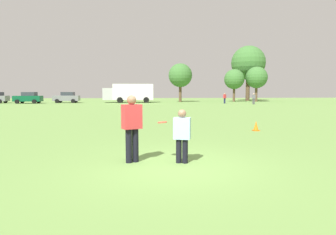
{
  "coord_description": "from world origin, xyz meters",
  "views": [
    {
      "loc": [
        -0.76,
        -7.49,
        1.95
      ],
      "look_at": [
        0.02,
        1.38,
        1.15
      ],
      "focal_mm": 31.14,
      "sensor_mm": 36.0,
      "label": 1
    }
  ],
  "objects": [
    {
      "name": "tree_center_elm",
      "position": [
        16.39,
        46.17,
        4.18
      ],
      "size": [
        3.74,
        3.74,
        6.08
      ],
      "color": "brown",
      "rests_on": "ground"
    },
    {
      "name": "player_defender",
      "position": [
        0.3,
        0.26,
        0.82
      ],
      "size": [
        0.5,
        0.37,
        1.46
      ],
      "color": "black",
      "rests_on": "ground"
    },
    {
      "name": "player_thrower",
      "position": [
        -1.05,
        0.45,
        1.04
      ],
      "size": [
        0.58,
        0.48,
        1.84
      ],
      "color": "black",
      "rests_on": "ground"
    },
    {
      "name": "tree_west_maple",
      "position": [
        6.11,
        45.53,
        4.81
      ],
      "size": [
        4.31,
        4.31,
        7.0
      ],
      "color": "brown",
      "rests_on": "ground"
    },
    {
      "name": "frisbee",
      "position": [
        -0.22,
        0.56,
        1.09
      ],
      "size": [
        0.27,
        0.27,
        0.05
      ],
      "color": "#E54C33"
    },
    {
      "name": "box_truck",
      "position": [
        -2.98,
        43.18,
        1.75
      ],
      "size": [
        8.51,
        3.04,
        3.18
      ],
      "color": "white",
      "rests_on": "ground"
    },
    {
      "name": "traffic_cone",
      "position": [
        4.83,
        6.39,
        0.23
      ],
      "size": [
        0.32,
        0.32,
        0.48
      ],
      "color": "#D8590C",
      "rests_on": "ground"
    },
    {
      "name": "ground_plane",
      "position": [
        0.0,
        0.0,
        0.0
      ],
      "size": [
        152.42,
        152.42,
        0.0
      ],
      "primitive_type": "plane",
      "color": "#6B9347"
    },
    {
      "name": "parked_car_mid_left",
      "position": [
        -19.03,
        41.04,
        0.92
      ],
      "size": [
        4.21,
        2.23,
        1.82
      ],
      "color": "#0C4C2D",
      "rests_on": "ground"
    },
    {
      "name": "bystander_far_jogger",
      "position": [
        12.3,
        38.07,
        0.94
      ],
      "size": [
        0.53,
        0.46,
        1.66
      ],
      "color": "#1E234C",
      "rests_on": "ground"
    },
    {
      "name": "parked_car_center",
      "position": [
        -13.51,
        43.02,
        0.92
      ],
      "size": [
        4.21,
        2.23,
        1.82
      ],
      "color": "slate",
      "rests_on": "ground"
    },
    {
      "name": "bystander_sideline_watcher",
      "position": [
        15.81,
        34.81,
        0.92
      ],
      "size": [
        0.5,
        0.38,
        1.64
      ],
      "color": "#4C4C51",
      "rests_on": "ground"
    },
    {
      "name": "tree_east_birch",
      "position": [
        20.47,
        45.59,
        4.49
      ],
      "size": [
        4.02,
        4.02,
        6.53
      ],
      "color": "brown",
      "rests_on": "ground"
    },
    {
      "name": "tree_east_oak",
      "position": [
        20.64,
        50.52,
        7.63
      ],
      "size": [
        6.83,
        6.83,
        11.1
      ],
      "color": "brown",
      "rests_on": "ground"
    }
  ]
}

